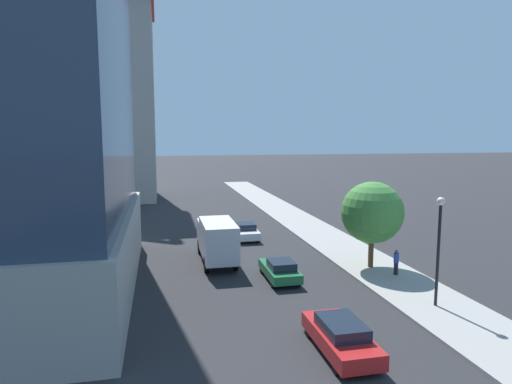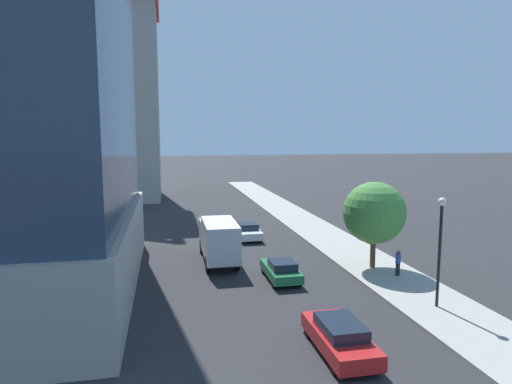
{
  "view_description": "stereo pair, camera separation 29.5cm",
  "coord_description": "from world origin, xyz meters",
  "px_view_note": "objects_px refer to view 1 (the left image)",
  "views": [
    {
      "loc": [
        -5.7,
        -4.99,
        9.25
      ],
      "look_at": [
        -1.01,
        16.41,
        6.43
      ],
      "focal_mm": 30.89,
      "sensor_mm": 36.0,
      "label": 1
    },
    {
      "loc": [
        -5.41,
        -5.05,
        9.25
      ],
      "look_at": [
        -1.01,
        16.41,
        6.43
      ],
      "focal_mm": 30.89,
      "sensor_mm": 36.0,
      "label": 2
    }
  ],
  "objects_px": {
    "box_truck": "(217,238)",
    "pedestrian_blue_shirt": "(396,262)",
    "construction_building": "(110,85)",
    "car_green": "(280,270)",
    "street_lamp": "(439,235)",
    "car_white": "(246,231)",
    "car_red": "(341,336)",
    "street_tree": "(372,213)"
  },
  "relations": [
    {
      "from": "car_green",
      "to": "pedestrian_blue_shirt",
      "type": "relative_size",
      "value": 2.56
    },
    {
      "from": "street_tree",
      "to": "car_red",
      "type": "xyz_separation_m",
      "value": [
        -6.81,
        -10.7,
        -3.25
      ]
    },
    {
      "from": "street_tree",
      "to": "box_truck",
      "type": "relative_size",
      "value": 0.83
    },
    {
      "from": "box_truck",
      "to": "pedestrian_blue_shirt",
      "type": "relative_size",
      "value": 4.32
    },
    {
      "from": "street_lamp",
      "to": "street_tree",
      "type": "relative_size",
      "value": 0.99
    },
    {
      "from": "street_tree",
      "to": "car_red",
      "type": "bearing_deg",
      "value": -122.46
    },
    {
      "from": "car_red",
      "to": "car_white",
      "type": "bearing_deg",
      "value": 90.0
    },
    {
      "from": "construction_building",
      "to": "car_white",
      "type": "relative_size",
      "value": 8.99
    },
    {
      "from": "box_truck",
      "to": "construction_building",
      "type": "bearing_deg",
      "value": 106.58
    },
    {
      "from": "pedestrian_blue_shirt",
      "to": "car_white",
      "type": "bearing_deg",
      "value": 121.25
    },
    {
      "from": "car_green",
      "to": "pedestrian_blue_shirt",
      "type": "height_order",
      "value": "pedestrian_blue_shirt"
    },
    {
      "from": "street_lamp",
      "to": "street_tree",
      "type": "height_order",
      "value": "street_tree"
    },
    {
      "from": "construction_building",
      "to": "street_lamp",
      "type": "bearing_deg",
      "value": -65.7
    },
    {
      "from": "car_red",
      "to": "box_truck",
      "type": "bearing_deg",
      "value": 103.4
    },
    {
      "from": "construction_building",
      "to": "car_white",
      "type": "bearing_deg",
      "value": -63.94
    },
    {
      "from": "street_lamp",
      "to": "car_white",
      "type": "xyz_separation_m",
      "value": [
        -6.97,
        17.81,
        -3.3
      ]
    },
    {
      "from": "street_lamp",
      "to": "car_red",
      "type": "distance_m",
      "value": 8.45
    },
    {
      "from": "street_tree",
      "to": "pedestrian_blue_shirt",
      "type": "height_order",
      "value": "street_tree"
    },
    {
      "from": "street_tree",
      "to": "car_green",
      "type": "xyz_separation_m",
      "value": [
        -6.81,
        -0.93,
        -3.31
      ]
    },
    {
      "from": "box_truck",
      "to": "street_tree",
      "type": "bearing_deg",
      "value": -20.46
    },
    {
      "from": "car_red",
      "to": "car_green",
      "type": "bearing_deg",
      "value": 90.0
    },
    {
      "from": "pedestrian_blue_shirt",
      "to": "construction_building",
      "type": "bearing_deg",
      "value": 117.7
    },
    {
      "from": "street_lamp",
      "to": "car_green",
      "type": "height_order",
      "value": "street_lamp"
    },
    {
      "from": "street_tree",
      "to": "car_red",
      "type": "height_order",
      "value": "street_tree"
    },
    {
      "from": "construction_building",
      "to": "pedestrian_blue_shirt",
      "type": "xyz_separation_m",
      "value": [
        21.63,
        -41.2,
        -15.26
      ]
    },
    {
      "from": "street_tree",
      "to": "pedestrian_blue_shirt",
      "type": "bearing_deg",
      "value": -67.43
    },
    {
      "from": "construction_building",
      "to": "car_green",
      "type": "xyz_separation_m",
      "value": [
        14.01,
        -40.17,
        -15.58
      ]
    },
    {
      "from": "construction_building",
      "to": "car_green",
      "type": "height_order",
      "value": "construction_building"
    },
    {
      "from": "street_lamp",
      "to": "pedestrian_blue_shirt",
      "type": "xyz_separation_m",
      "value": [
        0.65,
        5.25,
        -3.0
      ]
    },
    {
      "from": "construction_building",
      "to": "car_red",
      "type": "height_order",
      "value": "construction_building"
    },
    {
      "from": "car_white",
      "to": "box_truck",
      "type": "distance_m",
      "value": 7.68
    },
    {
      "from": "car_red",
      "to": "pedestrian_blue_shirt",
      "type": "distance_m",
      "value": 11.6
    },
    {
      "from": "car_green",
      "to": "box_truck",
      "type": "relative_size",
      "value": 0.59
    },
    {
      "from": "car_white",
      "to": "pedestrian_blue_shirt",
      "type": "bearing_deg",
      "value": -58.75
    },
    {
      "from": "construction_building",
      "to": "car_green",
      "type": "relative_size",
      "value": 8.51
    },
    {
      "from": "construction_building",
      "to": "box_truck",
      "type": "xyz_separation_m",
      "value": [
        10.54,
        -35.41,
        -14.45
      ]
    },
    {
      "from": "street_lamp",
      "to": "construction_building",
      "type": "bearing_deg",
      "value": 114.3
    },
    {
      "from": "car_red",
      "to": "box_truck",
      "type": "relative_size",
      "value": 0.66
    },
    {
      "from": "street_tree",
      "to": "car_white",
      "type": "xyz_separation_m",
      "value": [
        -6.81,
        10.6,
        -3.28
      ]
    },
    {
      "from": "construction_building",
      "to": "street_lamp",
      "type": "height_order",
      "value": "construction_building"
    },
    {
      "from": "street_lamp",
      "to": "pedestrian_blue_shirt",
      "type": "distance_m",
      "value": 6.08
    },
    {
      "from": "street_lamp",
      "to": "car_green",
      "type": "distance_m",
      "value": 9.95
    }
  ]
}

